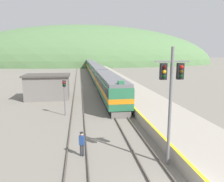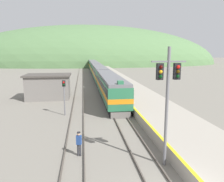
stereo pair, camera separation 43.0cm
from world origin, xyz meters
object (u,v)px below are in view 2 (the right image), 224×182
object	(u,v)px
carriage_third	(95,67)
signal_mast_main	(168,90)
express_train_lead_car	(110,87)
signal_post_siding	(64,90)
carriage_fourth	(92,64)
track_worker	(79,142)
carriage_second	(99,73)

from	to	relation	value
carriage_third	signal_mast_main	world-z (taller)	signal_mast_main
signal_mast_main	express_train_lead_car	bearing A→B (deg)	93.25
carriage_third	signal_post_siding	world-z (taller)	signal_post_siding
carriage_third	carriage_fourth	world-z (taller)	same
signal_mast_main	signal_post_siding	world-z (taller)	signal_mast_main
express_train_lead_car	signal_mast_main	size ratio (longest dim) A/B	2.56
signal_post_siding	track_worker	world-z (taller)	signal_post_siding
express_train_lead_car	carriage_fourth	bearing A→B (deg)	90.00
carriage_fourth	carriage_third	bearing A→B (deg)	-90.00
carriage_fourth	signal_post_siding	bearing A→B (deg)	-95.07
signal_post_siding	carriage_third	bearing A→B (deg)	82.79
carriage_third	signal_post_siding	bearing A→B (deg)	-97.21
carriage_second	carriage_fourth	size ratio (longest dim) A/B	1.00
signal_mast_main	track_worker	size ratio (longest dim) A/B	4.28
carriage_second	signal_post_siding	bearing A→B (deg)	-102.42
carriage_third	carriage_fourth	size ratio (longest dim) A/B	1.00
express_train_lead_car	track_worker	bearing A→B (deg)	-104.04
express_train_lead_car	carriage_fourth	xyz separation A→B (m)	(0.00, 63.71, -0.01)
express_train_lead_car	signal_post_siding	size ratio (longest dim) A/B	4.69
express_train_lead_car	signal_mast_main	distance (m)	20.26
carriage_fourth	signal_post_siding	size ratio (longest dim) A/B	4.82
carriage_second	carriage_fourth	distance (m)	42.49
express_train_lead_car	carriage_second	bearing A→B (deg)	90.00
carriage_second	signal_post_siding	size ratio (longest dim) A/B	4.82
signal_post_siding	track_worker	distance (m)	10.85
carriage_fourth	signal_mast_main	world-z (taller)	signal_mast_main
signal_mast_main	signal_post_siding	bearing A→B (deg)	120.65
signal_post_siding	carriage_fourth	bearing A→B (deg)	84.93
carriage_fourth	signal_mast_main	bearing A→B (deg)	-89.22
carriage_second	signal_mast_main	distance (m)	41.35
carriage_fourth	track_worker	bearing A→B (deg)	-93.15
carriage_second	track_worker	world-z (taller)	carriage_second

